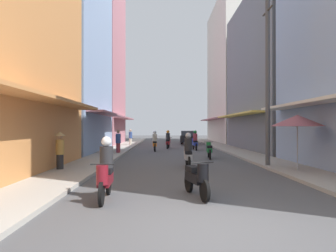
{
  "coord_description": "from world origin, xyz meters",
  "views": [
    {
      "loc": [
        -0.96,
        -5.46,
        1.81
      ],
      "look_at": [
        -0.6,
        14.56,
        1.9
      ],
      "focal_mm": 33.31,
      "sensor_mm": 36.0,
      "label": 1
    }
  ],
  "objects": [
    {
      "name": "building_left_far",
      "position": [
        -8.45,
        27.56,
        8.93
      ],
      "size": [
        7.05,
        9.76,
        17.88
      ],
      "color": "#B7727F",
      "rests_on": "ground"
    },
    {
      "name": "motorbike_silver",
      "position": [
        0.19,
        8.51,
        0.7
      ],
      "size": [
        0.55,
        1.81,
        1.58
      ],
      "color": "black",
      "rests_on": "ground"
    },
    {
      "name": "building_right_mid",
      "position": [
        8.45,
        18.93,
        6.01
      ],
      "size": [
        7.05,
        12.74,
        12.03
      ],
      "color": "slate",
      "rests_on": "ground"
    },
    {
      "name": "motorbike_green",
      "position": [
        1.77,
        12.68,
        0.5
      ],
      "size": [
        0.55,
        1.81,
        0.96
      ],
      "color": "black",
      "rests_on": "ground"
    },
    {
      "name": "motorbike_red",
      "position": [
        -0.48,
        21.12,
        0.7
      ],
      "size": [
        0.55,
        1.81,
        1.58
      ],
      "color": "black",
      "rests_on": "ground"
    },
    {
      "name": "utility_pole",
      "position": [
        3.78,
        8.46,
        3.91
      ],
      "size": [
        0.2,
        1.2,
        7.67
      ],
      "color": "#4C4C4F",
      "rests_on": "ground"
    },
    {
      "name": "parked_car",
      "position": [
        1.95,
        28.75,
        0.74
      ],
      "size": [
        2.15,
        4.25,
        1.45
      ],
      "color": "black",
      "rests_on": "ground"
    },
    {
      "name": "building_left_mid",
      "position": [
        -8.45,
        17.33,
        8.38
      ],
      "size": [
        7.05,
        10.0,
        16.77
      ],
      "color": "#8CA5CC",
      "rests_on": "ground"
    },
    {
      "name": "motorbike_orange",
      "position": [
        -1.56,
        18.28,
        0.7
      ],
      "size": [
        0.55,
        1.81,
        1.58
      ],
      "color": "black",
      "rests_on": "ground"
    },
    {
      "name": "pedestrian_midway",
      "position": [
        -5.13,
        7.28,
        0.92
      ],
      "size": [
        0.44,
        0.44,
        1.63
      ],
      "color": "#262628",
      "rests_on": "ground"
    },
    {
      "name": "vendor_umbrella",
      "position": [
        4.37,
        6.74,
        2.08
      ],
      "size": [
        2.05,
        2.05,
        2.31
      ],
      "color": "#99999E",
      "rests_on": "ground"
    },
    {
      "name": "ground_plane",
      "position": [
        0.0,
        17.53,
        0.0
      ],
      "size": [
        94.73,
        94.73,
        0.0
      ],
      "primitive_type": "plane",
      "color": "#4C4C4F"
    },
    {
      "name": "pedestrian_far",
      "position": [
        -3.93,
        15.5,
        0.82
      ],
      "size": [
        0.34,
        0.34,
        1.65
      ],
      "color": "#99333F",
      "rests_on": "ground"
    },
    {
      "name": "motorbike_maroon",
      "position": [
        -2.38,
        2.35,
        0.7
      ],
      "size": [
        0.55,
        1.81,
        1.58
      ],
      "color": "black",
      "rests_on": "ground"
    },
    {
      "name": "sidewalk_right",
      "position": [
        4.49,
        17.53,
        0.06
      ],
      "size": [
        1.93,
        51.06,
        0.12
      ],
      "primitive_type": "cube",
      "color": "#9E9991",
      "rests_on": "ground"
    },
    {
      "name": "pedestrian_foreground",
      "position": [
        -4.13,
        25.44,
        0.81
      ],
      "size": [
        0.34,
        0.34,
        1.62
      ],
      "color": "beige",
      "rests_on": "ground"
    },
    {
      "name": "motorbike_black",
      "position": [
        -0.07,
        2.58,
        0.5
      ],
      "size": [
        0.65,
        1.78,
        0.96
      ],
      "color": "black",
      "rests_on": "ground"
    },
    {
      "name": "building_right_far",
      "position": [
        8.45,
        32.36,
        8.42
      ],
      "size": [
        7.05,
        13.0,
        16.86
      ],
      "color": "silver",
      "rests_on": "ground"
    },
    {
      "name": "motorbike_blue",
      "position": [
        1.64,
        19.41,
        0.7
      ],
      "size": [
        0.55,
        1.81,
        1.58
      ],
      "color": "black",
      "rests_on": "ground"
    },
    {
      "name": "sidewalk_left",
      "position": [
        -4.49,
        17.53,
        0.06
      ],
      "size": [
        1.93,
        51.06,
        0.12
      ],
      "primitive_type": "cube",
      "color": "#ADA89E",
      "rests_on": "ground"
    }
  ]
}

